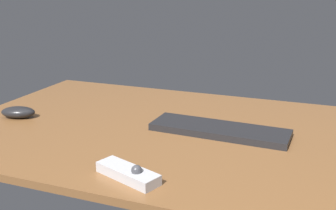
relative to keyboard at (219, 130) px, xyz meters
The scene contains 4 objects.
desk 9.88cm from the keyboard, behind, with size 140.00×84.00×2.00cm, color brown.
keyboard is the anchor object (origin of this frame).
computer_mouse 64.51cm from the keyboard, behind, with size 10.91×5.87×3.70cm, color black.
media_remote 36.93cm from the keyboard, 108.98° to the right, with size 16.72×10.30×4.02cm.
Camera 1 is at (35.19, -107.02, 44.27)cm, focal length 43.66 mm.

